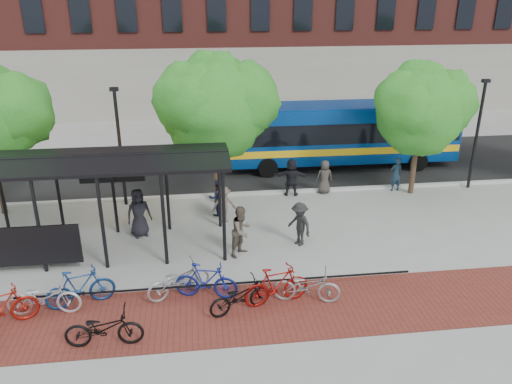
{
  "coord_description": "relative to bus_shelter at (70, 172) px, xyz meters",
  "views": [
    {
      "loc": [
        -3.83,
        -17.14,
        8.77
      ],
      "look_at": [
        -1.63,
        0.37,
        1.6
      ],
      "focal_mm": 35.0,
      "sensor_mm": 36.0,
      "label": 1
    }
  ],
  "objects": [
    {
      "name": "ground",
      "position": [
        8.13,
        0.48,
        -3.0
      ],
      "size": [
        160.0,
        160.0,
        0.0
      ],
      "primitive_type": "plane",
      "color": "#9E9E99",
      "rests_on": "ground"
    },
    {
      "name": "asphalt_street",
      "position": [
        8.13,
        8.48,
        -2.99
      ],
      "size": [
        160.0,
        8.0,
        0.01
      ],
      "primitive_type": "cube",
      "color": "black",
      "rests_on": "ground"
    },
    {
      "name": "curb",
      "position": [
        8.13,
        4.48,
        -2.94
      ],
      "size": [
        160.0,
        0.25,
        0.12
      ],
      "primitive_type": "cube",
      "color": "#B7B7B2",
      "rests_on": "ground"
    },
    {
      "name": "brick_strip",
      "position": [
        6.13,
        -4.52,
        -3.0
      ],
      "size": [
        24.0,
        3.0,
        0.01
      ],
      "primitive_type": "cube",
      "color": "maroon",
      "rests_on": "ground"
    },
    {
      "name": "bike_rack_rail",
      "position": [
        4.83,
        -3.62,
        -3.0
      ],
      "size": [
        12.0,
        0.05,
        0.95
      ],
      "primitive_type": "cube",
      "color": "black",
      "rests_on": "ground"
    },
    {
      "name": "bus_shelter",
      "position": [
        0.0,
        0.0,
        0.0
      ],
      "size": [
        10.6,
        3.07,
        3.6
      ],
      "color": "black",
      "rests_on": "ground"
    },
    {
      "name": "tree_b",
      "position": [
        5.23,
        3.83,
        1.46
      ],
      "size": [
        5.15,
        4.2,
        6.47
      ],
      "color": "#382619",
      "rests_on": "ground"
    },
    {
      "name": "tree_c",
      "position": [
        14.22,
        3.83,
        1.06
      ],
      "size": [
        4.66,
        3.8,
        5.92
      ],
      "color": "#382619",
      "rests_on": "ground"
    },
    {
      "name": "lamp_post_left",
      "position": [
        1.13,
        4.08,
        -0.25
      ],
      "size": [
        0.35,
        0.2,
        5.12
      ],
      "color": "black",
      "rests_on": "ground"
    },
    {
      "name": "lamp_post_right",
      "position": [
        17.13,
        4.08,
        -0.25
      ],
      "size": [
        0.35,
        0.2,
        5.12
      ],
      "color": "black",
      "rests_on": "ground"
    },
    {
      "name": "bus",
      "position": [
        11.78,
        7.99,
        -1.1
      ],
      "size": [
        12.29,
        3.0,
        3.31
      ],
      "rotation": [
        0.0,
        0.0,
        -0.01
      ],
      "color": "navy",
      "rests_on": "ground"
    },
    {
      "name": "bike_1",
      "position": [
        -1.28,
        -4.33,
        -2.39
      ],
      "size": [
        2.09,
        1.34,
        1.22
      ],
      "primitive_type": "imported",
      "rotation": [
        0.0,
        0.0,
        1.99
      ],
      "color": "maroon",
      "rests_on": "ground"
    },
    {
      "name": "bike_2",
      "position": [
        -0.25,
        -3.84,
        -2.44
      ],
      "size": [
        2.14,
        0.81,
        1.11
      ],
      "primitive_type": "imported",
      "rotation": [
        0.0,
        0.0,
        1.53
      ],
      "color": "#BCBCBF",
      "rests_on": "ground"
    },
    {
      "name": "bike_3",
      "position": [
        0.71,
        -3.53,
        -2.39
      ],
      "size": [
        2.1,
        1.12,
        1.21
      ],
      "primitive_type": "imported",
      "rotation": [
        0.0,
        0.0,
        1.86
      ],
      "color": "navy",
      "rests_on": "ground"
    },
    {
      "name": "bike_4",
      "position": [
        1.69,
        -5.48,
        -2.46
      ],
      "size": [
        2.07,
        0.76,
        1.08
      ],
      "primitive_type": "imported",
      "rotation": [
        0.0,
        0.0,
        1.55
      ],
      "color": "black",
      "rests_on": "ground"
    },
    {
      "name": "bike_6",
      "position": [
        3.59,
        -3.36,
        -2.46
      ],
      "size": [
        2.16,
        1.5,
        1.08
      ],
      "primitive_type": "imported",
      "rotation": [
        0.0,
        0.0,
        2.0
      ],
      "color": "gray",
      "rests_on": "ground"
    },
    {
      "name": "bike_7",
      "position": [
        4.43,
        -3.59,
        -2.41
      ],
      "size": [
        2.02,
        0.99,
        1.17
      ],
      "primitive_type": "imported",
      "rotation": [
        0.0,
        0.0,
        1.33
      ],
      "color": "navy",
      "rests_on": "ground"
    },
    {
      "name": "bike_8",
      "position": [
        5.38,
        -4.42,
        -2.49
      ],
      "size": [
        2.04,
        1.29,
        1.01
      ],
      "primitive_type": "imported",
      "rotation": [
        0.0,
        0.0,
        1.92
      ],
      "color": "black",
      "rests_on": "ground"
    },
    {
      "name": "bike_9",
      "position": [
        6.49,
        -4.15,
        -2.38
      ],
      "size": [
        2.13,
        1.0,
        1.23
      ],
      "primitive_type": "imported",
      "rotation": [
        0.0,
        0.0,
        1.79
      ],
      "color": "maroon",
      "rests_on": "ground"
    },
    {
      "name": "bike_10",
      "position": [
        7.42,
        -4.16,
        -2.47
      ],
      "size": [
        2.13,
        1.13,
        1.06
      ],
      "primitive_type": "imported",
      "rotation": [
        0.0,
        0.0,
        1.35
      ],
      "color": "gray",
      "rests_on": "ground"
    },
    {
      "name": "pedestrian_0",
      "position": [
        2.04,
        0.92,
        -2.05
      ],
      "size": [
        1.09,
        0.91,
        1.9
      ],
      "primitive_type": "imported",
      "rotation": [
        0.0,
        0.0,
        0.39
      ],
      "color": "black",
      "rests_on": "ground"
    },
    {
      "name": "pedestrian_2",
      "position": [
        5.11,
        2.43,
        -2.21
      ],
      "size": [
        0.89,
        0.77,
        1.58
      ],
      "primitive_type": "imported",
      "rotation": [
        0.0,
        0.0,
        3.39
      ],
      "color": "#222B4F",
      "rests_on": "ground"
    },
    {
      "name": "pedestrian_3",
      "position": [
        5.32,
        1.72,
        -2.24
      ],
      "size": [
        1.07,
        0.72,
        1.53
      ],
      "primitive_type": "imported",
      "rotation": [
        0.0,
        0.0,
        0.16
      ],
      "color": "brown",
      "rests_on": "ground"
    },
    {
      "name": "pedestrian_5",
      "position": [
        8.56,
        4.21,
        -2.13
      ],
      "size": [
        1.68,
        0.79,
        1.74
      ],
      "primitive_type": "imported",
      "rotation": [
        0.0,
        0.0,
        2.96
      ],
      "color": "black",
      "rests_on": "ground"
    },
    {
      "name": "pedestrian_6",
      "position": [
        10.12,
        4.28,
        -2.21
      ],
      "size": [
        0.78,
        0.53,
        1.57
      ],
      "primitive_type": "imported",
      "rotation": [
        0.0,
        0.0,
        3.18
      ],
      "color": "#3A322E",
      "rests_on": "ground"
    },
    {
      "name": "pedestrian_7",
      "position": [
        13.49,
        4.14,
        -2.19
      ],
      "size": [
        0.63,
        0.45,
        1.62
      ],
      "primitive_type": "imported",
      "rotation": [
        0.0,
        0.0,
        3.25
      ],
      "color": "#1B2F3F",
      "rests_on": "ground"
    },
    {
      "name": "pedestrian_8",
      "position": [
        5.76,
        -1.02,
        -2.08
      ],
      "size": [
        1.12,
        1.13,
        1.84
      ],
      "primitive_type": "imported",
      "rotation": [
        0.0,
        0.0,
        0.8
      ],
      "color": "brown",
      "rests_on": "ground"
    },
    {
      "name": "pedestrian_9",
      "position": [
        7.93,
        -0.57,
        -2.16
      ],
      "size": [
        1.09,
        1.24,
        1.67
      ],
      "primitive_type": "imported",
      "rotation": [
        0.0,
        0.0,
        5.26
      ],
      "color": "black",
      "rests_on": "ground"
    }
  ]
}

